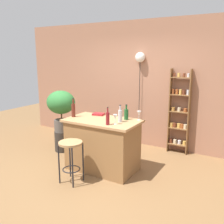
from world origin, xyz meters
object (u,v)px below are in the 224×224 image
Objects in this scene: plant_stool at (63,141)px; bottle_soda_blue at (108,118)px; bottle_vinegar at (126,114)px; wine_glass_left at (115,117)px; spice_shelf at (179,113)px; pendant_globe_light at (140,59)px; bottle_spirits_clear at (73,110)px; cookbook at (98,114)px; wine_glass_center at (139,114)px; bottle_sauce_amber at (120,116)px; potted_plant at (61,105)px; bar_stool at (71,152)px.

bottle_soda_blue is at bearing -21.23° from plant_stool.
bottle_vinegar is 1.65× the size of wine_glass_left.
pendant_globe_light is at bearing 177.43° from spice_shelf.
bottle_spirits_clear is 0.49m from cookbook.
spice_shelf is at bearing 65.14° from bottle_vinegar.
wine_glass_left is 1.00× the size of wine_glass_center.
pendant_globe_light is at bearing 102.02° from bottle_sauce_amber.
bottle_soda_blue is at bearing -102.87° from bottle_vinegar.
spice_shelf reaches higher than potted_plant.
potted_plant reaches higher than bottle_spirits_clear.
plant_stool is 0.21× the size of pendant_globe_light.
bottle_vinegar is 0.92× the size of bottle_sauce_amber.
spice_shelf is 1.28m from wine_glass_center.
pendant_globe_light is (-0.23, 1.78, 0.93)m from bottle_soda_blue.
bottle_spirits_clear is (0.67, -0.42, 0.05)m from potted_plant.
spice_shelf reaches higher than bottle_spirits_clear.
bar_stool is at bearing -117.44° from spice_shelf.
wine_glass_center is 0.83m from cookbook.
bar_stool is 1.98× the size of bottle_spirits_clear.
plant_stool is at bearing 175.60° from bottle_vinegar.
bottle_soda_blue is 1.79× the size of wine_glass_left.
bottle_vinegar is at bearing -15.76° from cookbook.
bottle_spirits_clear reaches higher than plant_stool.
bottle_sauce_amber is (0.52, 0.69, 0.52)m from bar_stool.
pendant_globe_light is (-0.55, 1.25, 0.93)m from wine_glass_center.
potted_plant is at bearing -152.23° from spice_shelf.
pendant_globe_light is at bearing 69.72° from bottle_spirits_clear.
potted_plant is at bearing 164.66° from cookbook.
bottle_sauce_amber reaches higher than cookbook.
potted_plant is at bearing 178.29° from wine_glass_center.
bottle_spirits_clear is at bearing -32.23° from potted_plant.
bottle_sauce_amber is (1.59, -0.32, 0.82)m from plant_stool.
wine_glass_left is (0.09, 0.09, 0.01)m from bottle_soda_blue.
spice_shelf is 4.04× the size of plant_stool.
wine_glass_left is at bearing -17.30° from potted_plant.
bottle_soda_blue is at bearing -136.96° from wine_glass_left.
wine_glass_center is at bearing -107.44° from spice_shelf.
wine_glass_left is (-0.60, -1.65, 0.18)m from spice_shelf.
bottle_soda_blue reaches higher than plant_stool.
cookbook is (0.99, -0.07, 0.72)m from plant_stool.
bar_stool is 1.50m from plant_stool.
pendant_globe_light is at bearing 84.88° from bar_stool.
plant_stool is 2.68× the size of wine_glass_center.
cookbook is at bearing 175.35° from bottle_vinegar.
spice_shelf is at bearing 67.71° from bottle_sauce_amber.
wine_glass_center is at bearing 49.91° from bottle_sauce_amber.
plant_stool is at bearing 147.77° from bottle_spirits_clear.
plant_stool is at bearing 164.66° from cookbook.
bottle_spirits_clear reaches higher than cookbook.
wine_glass_left is (0.52, 0.52, 0.52)m from bar_stool.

